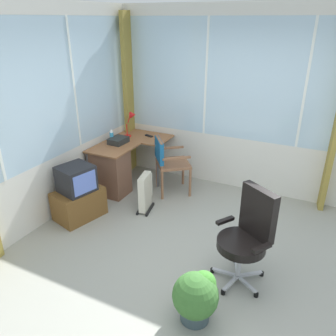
{
  "coord_description": "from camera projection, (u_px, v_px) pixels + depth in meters",
  "views": [
    {
      "loc": [
        -2.95,
        -1.06,
        2.56
      ],
      "look_at": [
        0.54,
        0.65,
        0.81
      ],
      "focal_mm": 35.72,
      "sensor_mm": 36.0,
      "label": 1
    }
  ],
  "objects": [
    {
      "name": "office_chair",
      "position": [
        249.0,
        232.0,
        3.39
      ],
      "size": [
        0.6,
        0.61,
        1.05
      ],
      "color": "#B7B7BF",
      "rests_on": "ground"
    },
    {
      "name": "north_window_panel",
      "position": [
        40.0,
        121.0,
        4.2
      ],
      "size": [
        3.99,
        0.07,
        2.77
      ],
      "color": "silver",
      "rests_on": "ground"
    },
    {
      "name": "space_heater",
      "position": [
        146.0,
        192.0,
        4.8
      ],
      "size": [
        0.41,
        0.24,
        0.56
      ],
      "color": "silver",
      "rests_on": "ground"
    },
    {
      "name": "paper_tray",
      "position": [
        118.0,
        140.0,
        5.31
      ],
      "size": [
        0.31,
        0.24,
        0.09
      ],
      "primitive_type": "cube",
      "rotation": [
        0.0,
        0.0,
        -0.04
      ],
      "color": "#272A29",
      "rests_on": "desk"
    },
    {
      "name": "wooden_armchair",
      "position": [
        166.0,
        158.0,
        5.15
      ],
      "size": [
        0.67,
        0.67,
        0.9
      ],
      "color": "#8A5B3F",
      "rests_on": "ground"
    },
    {
      "name": "desk",
      "position": [
        113.0,
        168.0,
        5.25
      ],
      "size": [
        1.31,
        0.9,
        0.74
      ],
      "color": "#955E39",
      "rests_on": "ground"
    },
    {
      "name": "desk_lamp",
      "position": [
        132.0,
        120.0,
        5.56
      ],
      "size": [
        0.23,
        0.19,
        0.42
      ],
      "color": "red",
      "rests_on": "desk"
    },
    {
      "name": "curtain_corner",
      "position": [
        129.0,
        96.0,
        5.72
      ],
      "size": [
        0.32,
        0.1,
        2.67
      ],
      "primitive_type": "cube",
      "rotation": [
        0.0,
        0.0,
        0.09
      ],
      "color": "olive",
      "rests_on": "ground"
    },
    {
      "name": "east_window_panel",
      "position": [
        251.0,
        105.0,
        4.98
      ],
      "size": [
        0.07,
        4.32,
        2.77
      ],
      "color": "silver",
      "rests_on": "ground"
    },
    {
      "name": "spray_bottle",
      "position": [
        112.0,
        136.0,
        5.35
      ],
      "size": [
        0.06,
        0.06,
        0.22
      ],
      "color": "#3FA6D3",
      "rests_on": "desk"
    },
    {
      "name": "ground",
      "position": [
        198.0,
        261.0,
        3.9
      ],
      "size": [
        4.99,
        5.32,
        0.06
      ],
      "primitive_type": "cube",
      "color": "gray"
    },
    {
      "name": "tv_remote",
      "position": [
        149.0,
        136.0,
        5.63
      ],
      "size": [
        0.08,
        0.16,
        0.02
      ],
      "primitive_type": "cube",
      "rotation": [
        0.0,
        0.0,
        -0.28
      ],
      "color": "black",
      "rests_on": "desk"
    },
    {
      "name": "tv_on_stand",
      "position": [
        78.0,
        195.0,
        4.59
      ],
      "size": [
        0.73,
        0.59,
        0.77
      ],
      "color": "brown",
      "rests_on": "ground"
    },
    {
      "name": "potted_plant",
      "position": [
        196.0,
        296.0,
        3.02
      ],
      "size": [
        0.43,
        0.43,
        0.49
      ],
      "color": "#36484E",
      "rests_on": "ground"
    }
  ]
}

